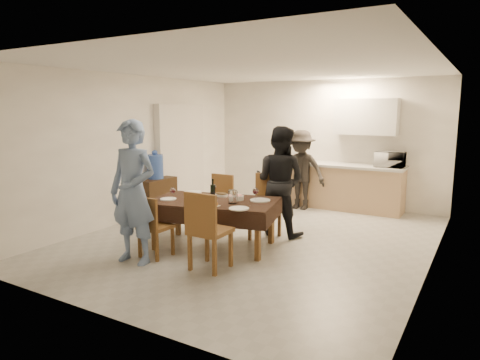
% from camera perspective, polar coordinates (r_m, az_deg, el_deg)
% --- Properties ---
extents(floor, '(5.00, 6.00, 0.02)m').
position_cam_1_polar(floor, '(6.76, 2.23, -7.77)').
color(floor, '#A7A7A3').
rests_on(floor, ground).
extents(ceiling, '(5.00, 6.00, 0.02)m').
position_cam_1_polar(ceiling, '(6.49, 2.39, 14.75)').
color(ceiling, white).
rests_on(ceiling, wall_back).
extents(wall_back, '(5.00, 0.02, 2.60)m').
position_cam_1_polar(wall_back, '(9.24, 11.16, 4.92)').
color(wall_back, white).
rests_on(wall_back, floor).
extents(wall_front, '(5.00, 0.02, 2.60)m').
position_cam_1_polar(wall_front, '(4.13, -17.78, -0.78)').
color(wall_front, white).
rests_on(wall_front, floor).
extents(wall_left, '(0.02, 6.00, 2.60)m').
position_cam_1_polar(wall_left, '(7.98, -13.77, 4.14)').
color(wall_left, white).
rests_on(wall_left, floor).
extents(wall_right, '(0.02, 6.00, 2.60)m').
position_cam_1_polar(wall_right, '(5.76, 24.80, 1.59)').
color(wall_right, white).
rests_on(wall_right, floor).
extents(stub_partition, '(0.15, 1.40, 2.10)m').
position_cam_1_polar(stub_partition, '(8.85, -7.91, 3.19)').
color(stub_partition, silver).
rests_on(stub_partition, floor).
extents(kitchen_base_cabinet, '(2.20, 0.60, 0.86)m').
position_cam_1_polar(kitchen_base_cabinet, '(8.86, 13.95, -1.04)').
color(kitchen_base_cabinet, tan).
rests_on(kitchen_base_cabinet, floor).
extents(kitchen_worktop, '(2.24, 0.64, 0.05)m').
position_cam_1_polar(kitchen_worktop, '(8.80, 14.07, 1.88)').
color(kitchen_worktop, '#BAB9B4').
rests_on(kitchen_worktop, kitchen_base_cabinet).
extents(upper_cabinet, '(1.20, 0.34, 0.70)m').
position_cam_1_polar(upper_cabinet, '(8.78, 16.48, 8.08)').
color(upper_cabinet, silver).
rests_on(upper_cabinet, wall_back).
extents(dining_table, '(1.98, 1.43, 0.70)m').
position_cam_1_polar(dining_table, '(6.21, -3.51, -2.98)').
color(dining_table, black).
rests_on(dining_table, floor).
extents(chair_near_left, '(0.40, 0.40, 0.46)m').
position_cam_1_polar(chair_near_left, '(5.88, -11.72, -5.33)').
color(chair_near_left, brown).
rests_on(chair_near_left, floor).
extents(chair_near_right, '(0.46, 0.46, 0.54)m').
position_cam_1_polar(chair_near_right, '(5.30, -4.57, -5.75)').
color(chair_near_right, brown).
rests_on(chair_near_right, floor).
extents(chair_far_left, '(0.43, 0.43, 0.50)m').
position_cam_1_polar(chair_far_left, '(7.01, -3.53, -2.41)').
color(chair_far_left, brown).
rests_on(chair_far_left, floor).
extents(chair_far_right, '(0.52, 0.52, 0.54)m').
position_cam_1_polar(chair_far_right, '(6.55, 2.99, -2.83)').
color(chair_far_right, brown).
rests_on(chair_far_right, floor).
extents(console, '(0.39, 0.78, 0.72)m').
position_cam_1_polar(console, '(8.16, -11.11, -2.32)').
color(console, '#302010').
rests_on(console, floor).
extents(water_jug, '(0.30, 0.30, 0.45)m').
position_cam_1_polar(water_jug, '(8.06, -11.25, 1.76)').
color(water_jug, blue).
rests_on(water_jug, console).
extents(wine_bottle, '(0.08, 0.08, 0.30)m').
position_cam_1_polar(wine_bottle, '(6.24, -3.65, -1.20)').
color(wine_bottle, black).
rests_on(wine_bottle, dining_table).
extents(water_pitcher, '(0.12, 0.12, 0.19)m').
position_cam_1_polar(water_pitcher, '(5.96, -0.99, -2.25)').
color(water_pitcher, white).
rests_on(water_pitcher, dining_table).
extents(savoury_tart, '(0.38, 0.29, 0.05)m').
position_cam_1_polar(savoury_tart, '(5.84, -4.78, -3.25)').
color(savoury_tart, gold).
rests_on(savoury_tart, dining_table).
extents(salad_bowl, '(0.17, 0.17, 0.07)m').
position_cam_1_polar(salad_bowl, '(6.19, -0.27, -2.39)').
color(salad_bowl, white).
rests_on(salad_bowl, dining_table).
extents(mushroom_dish, '(0.19, 0.19, 0.03)m').
position_cam_1_polar(mushroom_dish, '(6.45, -2.49, -2.05)').
color(mushroom_dish, white).
rests_on(mushroom_dish, dining_table).
extents(wine_glass_a, '(0.08, 0.08, 0.18)m').
position_cam_1_polar(wine_glass_a, '(6.31, -8.94, -1.75)').
color(wine_glass_a, white).
rests_on(wine_glass_a, dining_table).
extents(wine_glass_b, '(0.09, 0.09, 0.19)m').
position_cam_1_polar(wine_glass_b, '(6.11, 2.08, -1.93)').
color(wine_glass_b, white).
rests_on(wine_glass_b, dining_table).
extents(wine_glass_c, '(0.08, 0.08, 0.17)m').
position_cam_1_polar(wine_glass_c, '(6.54, -3.51, -1.30)').
color(wine_glass_c, white).
rests_on(wine_glass_c, dining_table).
extents(plate_near_left, '(0.24, 0.24, 0.01)m').
position_cam_1_polar(plate_near_left, '(6.32, -9.56, -2.51)').
color(plate_near_left, white).
rests_on(plate_near_left, dining_table).
extents(plate_near_right, '(0.27, 0.27, 0.02)m').
position_cam_1_polar(plate_near_right, '(5.64, -0.15, -3.82)').
color(plate_near_right, white).
rests_on(plate_near_right, dining_table).
extents(plate_far_left, '(0.28, 0.28, 0.02)m').
position_cam_1_polar(plate_far_left, '(6.78, -6.31, -1.61)').
color(plate_far_left, white).
rests_on(plate_far_left, dining_table).
extents(plate_far_right, '(0.29, 0.29, 0.02)m').
position_cam_1_polar(plate_far_right, '(6.15, 2.70, -2.71)').
color(plate_far_right, white).
rests_on(plate_far_right, dining_table).
extents(microwave, '(0.53, 0.36, 0.29)m').
position_cam_1_polar(microwave, '(8.58, 19.37, 2.60)').
color(microwave, silver).
rests_on(microwave, kitchen_worktop).
extents(person_near, '(0.72, 0.51, 1.87)m').
position_cam_1_polar(person_near, '(5.70, -14.08, -1.59)').
color(person_near, '#6B87B9').
rests_on(person_near, floor).
extents(person_far, '(0.85, 0.66, 1.74)m').
position_cam_1_polar(person_far, '(6.80, 5.29, -0.16)').
color(person_far, black).
rests_on(person_far, floor).
extents(person_kitchen, '(1.03, 0.59, 1.59)m').
position_cam_1_polar(person_kitchen, '(8.65, 8.11, 1.34)').
color(person_kitchen, black).
rests_on(person_kitchen, floor).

